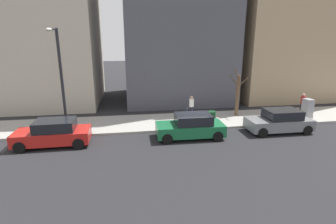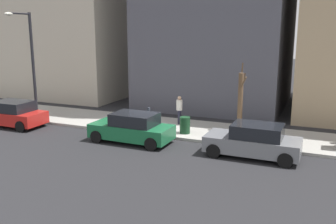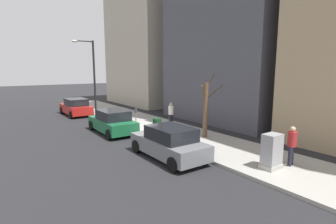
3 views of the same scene
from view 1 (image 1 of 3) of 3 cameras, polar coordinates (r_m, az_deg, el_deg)
ground_plane at (r=17.97m, az=5.77°, el=-4.05°), size 120.00×120.00×0.00m
sidewalk at (r=19.78m, az=4.32°, el=-1.92°), size 4.00×36.00×0.15m
parked_car_grey at (r=18.99m, az=23.09°, el=-1.85°), size 1.95×4.21×1.52m
parked_car_green at (r=16.49m, az=4.97°, el=-3.15°), size 1.98×4.23×1.52m
parked_car_red at (r=16.67m, az=-23.67°, el=-4.26°), size 1.95×4.21×1.52m
parking_meter at (r=17.98m, az=4.13°, el=-0.72°), size 0.14×0.10×1.35m
utility_box at (r=22.94m, az=28.08°, el=0.72°), size 0.83×0.61×1.43m
streetlamp at (r=17.21m, az=-22.45°, el=7.75°), size 1.97×0.32×6.50m
bare_tree at (r=21.20m, az=14.87°, el=3.78°), size 2.21×0.58×3.70m
trash_bin at (r=19.02m, az=9.52°, el=-1.17°), size 0.56×0.56×0.90m
pedestrian_near_meter at (r=23.82m, az=27.27°, el=1.90°), size 0.39×0.36×1.66m
pedestrian_midblock at (r=20.33m, az=5.13°, el=1.50°), size 0.39×0.36×1.66m
office_tower_left at (r=33.33m, az=24.12°, el=20.79°), size 12.74×12.74×19.51m
office_tower_right at (r=28.34m, az=-26.68°, el=17.71°), size 10.59×10.59×15.65m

